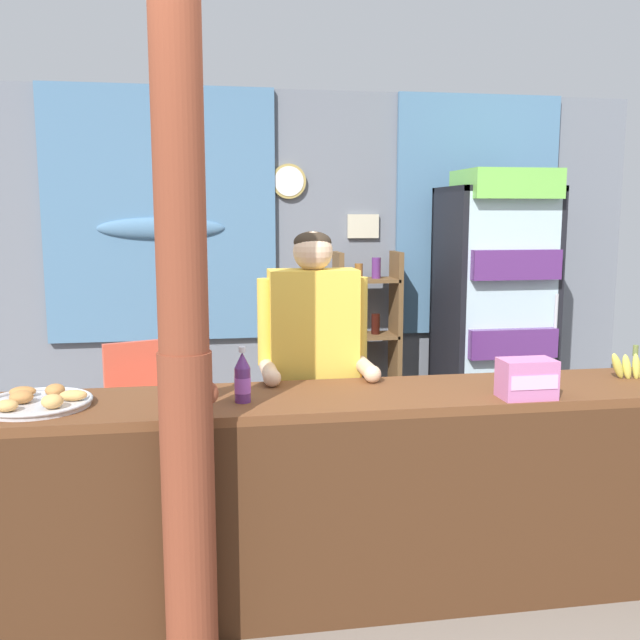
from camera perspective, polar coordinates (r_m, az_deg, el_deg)
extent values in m
plane|color=slate|center=(4.02, 2.55, -15.95)|extent=(7.48, 7.48, 0.00)
cube|color=slate|center=(5.43, -1.33, 4.50)|extent=(5.17, 0.12, 2.56)
cube|color=teal|center=(5.28, -12.68, 8.21)|extent=(1.65, 0.04, 1.82)
ellipsoid|color=teal|center=(5.26, -12.66, 7.22)|extent=(0.91, 0.10, 0.16)
cube|color=teal|center=(5.68, 12.54, 8.23)|extent=(1.29, 0.04, 1.82)
ellipsoid|color=teal|center=(5.66, 12.58, 7.31)|extent=(0.71, 0.10, 0.16)
cylinder|color=tan|center=(5.32, -2.54, 11.11)|extent=(0.26, 0.03, 0.26)
cylinder|color=white|center=(5.31, -2.52, 11.11)|extent=(0.22, 0.01, 0.22)
cube|color=beige|center=(5.42, 3.50, 7.56)|extent=(0.24, 0.02, 0.18)
cube|color=brown|center=(3.05, 3.92, -6.22)|extent=(3.33, 0.55, 0.04)
cube|color=#432715|center=(2.97, 5.02, -16.00)|extent=(3.33, 0.04, 0.87)
cylinder|color=brown|center=(2.71, -10.52, -14.97)|extent=(0.19, 0.19, 1.19)
cylinder|color=brown|center=(2.49, -11.28, 10.98)|extent=(0.18, 0.18, 1.19)
ellipsoid|color=brown|center=(2.56, -8.85, -5.84)|extent=(0.06, 0.05, 0.08)
cube|color=black|center=(5.54, 12.51, 0.70)|extent=(0.74, 0.04, 1.85)
cube|color=black|center=(5.14, 10.16, 0.16)|extent=(0.04, 0.65, 1.85)
cube|color=black|center=(5.41, 17.13, 0.33)|extent=(0.04, 0.65, 1.85)
cube|color=black|center=(5.22, 14.10, 10.16)|extent=(0.74, 0.65, 0.04)
cube|color=black|center=(5.46, 13.41, -9.00)|extent=(0.74, 0.65, 0.08)
cube|color=silver|center=(4.98, 15.17, 0.31)|extent=(0.68, 0.02, 1.69)
cylinder|color=#B7B7BC|center=(5.09, 18.45, -0.22)|extent=(0.02, 0.02, 0.40)
cube|color=silver|center=(5.31, 13.65, -2.34)|extent=(0.66, 0.57, 0.02)
cube|color=#56286B|center=(5.17, 14.26, -1.41)|extent=(0.62, 0.53, 0.20)
cube|color=silver|center=(5.23, 13.85, 3.42)|extent=(0.66, 0.57, 0.02)
cube|color=#56286B|center=(5.11, 14.48, 4.51)|extent=(0.62, 0.53, 0.20)
cube|color=silver|center=(5.22, 14.07, 9.28)|extent=(0.66, 0.57, 0.02)
cube|color=#75C64C|center=(5.10, 14.71, 10.51)|extent=(0.62, 0.53, 0.20)
cube|color=brown|center=(5.25, 1.45, -2.10)|extent=(0.04, 0.28, 1.39)
cube|color=brown|center=(5.35, 6.08, -1.94)|extent=(0.04, 0.28, 1.39)
cube|color=brown|center=(5.23, 3.84, 3.23)|extent=(0.44, 0.28, 0.02)
cylinder|color=brown|center=(5.21, 3.14, 3.96)|extent=(0.06, 0.06, 0.11)
cylinder|color=#56286B|center=(5.24, 4.55, 4.21)|extent=(0.07, 0.07, 0.15)
cube|color=brown|center=(5.28, 3.79, -1.28)|extent=(0.44, 0.28, 0.02)
cylinder|color=#56286B|center=(5.26, 3.10, -0.57)|extent=(0.07, 0.07, 0.11)
cylinder|color=black|center=(5.28, 4.50, -0.31)|extent=(0.06, 0.06, 0.15)
cube|color=brown|center=(5.37, 3.75, -5.67)|extent=(0.44, 0.28, 0.02)
cylinder|color=orange|center=(5.33, 3.07, -4.76)|extent=(0.07, 0.07, 0.16)
cylinder|color=black|center=(5.36, 4.45, -4.74)|extent=(0.07, 0.07, 0.15)
cube|color=#E5563D|center=(4.56, -13.80, -7.29)|extent=(0.56, 0.56, 0.04)
cube|color=#E5563D|center=(4.69, -14.53, -4.09)|extent=(0.41, 0.17, 0.40)
cylinder|color=#E5563D|center=(4.41, -15.47, -10.92)|extent=(0.04, 0.04, 0.44)
cylinder|color=#E5563D|center=(4.50, -10.68, -10.33)|extent=(0.04, 0.04, 0.44)
cylinder|color=#E5563D|center=(4.76, -16.55, -9.49)|extent=(0.04, 0.04, 0.44)
cylinder|color=#E5563D|center=(4.85, -12.10, -8.99)|extent=(0.04, 0.04, 0.44)
cube|color=#E5563D|center=(4.48, -16.33, -6.07)|extent=(0.17, 0.39, 0.03)
cube|color=#E5563D|center=(4.58, -11.43, -5.58)|extent=(0.17, 0.39, 0.03)
cylinder|color=#28282D|center=(3.57, -2.01, -11.84)|extent=(0.11, 0.11, 0.85)
cylinder|color=#28282D|center=(3.59, 0.89, -11.68)|extent=(0.11, 0.11, 0.85)
cube|color=gold|center=(3.40, -0.57, -0.60)|extent=(0.42, 0.20, 0.56)
sphere|color=#DBB28E|center=(3.36, -0.58, 5.55)|extent=(0.19, 0.19, 0.19)
ellipsoid|color=#2D2319|center=(3.37, -0.61, 6.28)|extent=(0.18, 0.18, 0.10)
cylinder|color=gold|center=(3.37, -4.39, -0.16)|extent=(0.08, 0.08, 0.41)
cylinder|color=#DBB28E|center=(3.26, -4.11, -4.16)|extent=(0.07, 0.26, 0.07)
sphere|color=#DBB28E|center=(3.13, -3.88, -4.68)|extent=(0.08, 0.08, 0.08)
cylinder|color=gold|center=(3.44, 3.17, 0.03)|extent=(0.08, 0.08, 0.41)
cylinder|color=#DBB28E|center=(3.33, 3.71, -3.88)|extent=(0.07, 0.26, 0.07)
sphere|color=#DBB28E|center=(3.21, 4.25, -4.37)|extent=(0.08, 0.08, 0.08)
cylinder|color=black|center=(2.91, -10.05, -4.71)|extent=(0.09, 0.09, 0.19)
cone|color=black|center=(2.88, -10.12, -1.98)|extent=(0.09, 0.09, 0.09)
cylinder|color=red|center=(2.87, -10.15, -0.82)|extent=(0.04, 0.04, 0.03)
cylinder|color=red|center=(2.91, -10.05, -4.71)|extent=(0.09, 0.09, 0.09)
cylinder|color=#56286B|center=(2.89, -6.25, -5.23)|extent=(0.06, 0.06, 0.14)
cone|color=#56286B|center=(2.87, -6.29, -3.23)|extent=(0.06, 0.06, 0.06)
cylinder|color=silver|center=(2.86, -6.30, -2.38)|extent=(0.03, 0.03, 0.02)
cylinder|color=purple|center=(2.89, -6.25, -5.23)|extent=(0.07, 0.07, 0.06)
cube|color=#B76699|center=(3.05, 16.32, -4.56)|extent=(0.22, 0.14, 0.16)
cube|color=#F7A5D8|center=(2.99, 16.92, -4.86)|extent=(0.20, 0.00, 0.06)
cylinder|color=#BCBCC1|center=(3.03, -21.88, -6.37)|extent=(0.41, 0.41, 0.02)
torus|color=#BCBCC1|center=(3.03, -21.89, -6.12)|extent=(0.43, 0.43, 0.02)
ellipsoid|color=tan|center=(3.01, -19.27, -5.75)|extent=(0.11, 0.06, 0.04)
ellipsoid|color=#B2753D|center=(3.11, -20.57, -5.30)|extent=(0.08, 0.09, 0.05)
ellipsoid|color=#B2753D|center=(3.15, -22.85, -5.34)|extent=(0.10, 0.08, 0.04)
ellipsoid|color=#B2753D|center=(3.04, -22.93, -5.74)|extent=(0.09, 0.09, 0.05)
ellipsoid|color=tan|center=(2.94, -23.94, -6.33)|extent=(0.08, 0.08, 0.04)
ellipsoid|color=tan|center=(2.92, -20.76, -6.15)|extent=(0.08, 0.08, 0.06)
ellipsoid|color=#CCC14C|center=(3.55, 22.85, -3.43)|extent=(0.09, 0.04, 0.14)
ellipsoid|color=#CCC14C|center=(3.57, 23.49, -3.50)|extent=(0.06, 0.03, 0.13)
ellipsoid|color=#CCC14C|center=(3.59, 24.12, -3.45)|extent=(0.04, 0.04, 0.13)
cylinder|color=olive|center=(3.59, 24.09, -2.26)|extent=(0.02, 0.02, 0.05)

